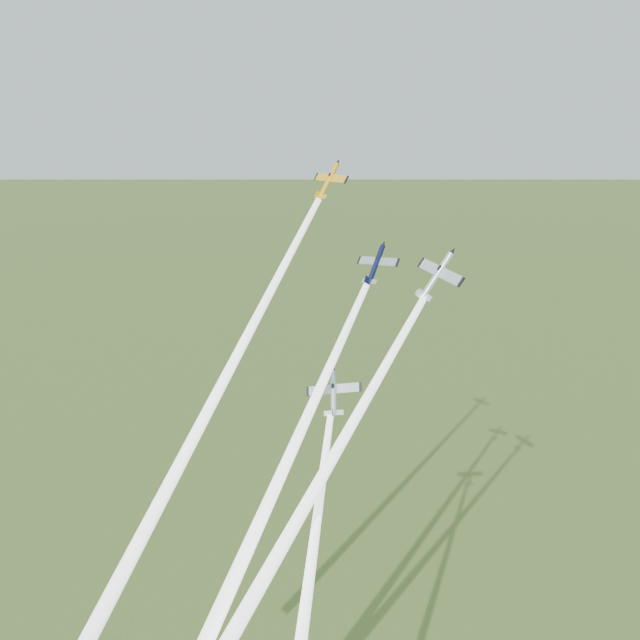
{
  "coord_description": "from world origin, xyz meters",
  "views": [
    {
      "loc": [
        63.42,
        -91.58,
        124.58
      ],
      "look_at": [
        0.0,
        -6.0,
        92.0
      ],
      "focal_mm": 45.0,
      "sensor_mm": 36.0,
      "label": 1
    }
  ],
  "objects_px": {
    "plane_yellow": "(329,181)",
    "plane_navy": "(376,264)",
    "plane_silver_right": "(437,275)",
    "plane_silver_low": "(334,393)"
  },
  "relations": [
    {
      "from": "plane_silver_right",
      "to": "plane_silver_low",
      "type": "height_order",
      "value": "plane_silver_right"
    },
    {
      "from": "plane_yellow",
      "to": "plane_navy",
      "type": "xyz_separation_m",
      "value": [
        12.53,
        -5.92,
        -10.09
      ]
    },
    {
      "from": "plane_yellow",
      "to": "plane_silver_right",
      "type": "relative_size",
      "value": 0.87
    },
    {
      "from": "plane_silver_low",
      "to": "plane_yellow",
      "type": "bearing_deg",
      "value": 105.14
    },
    {
      "from": "plane_yellow",
      "to": "plane_navy",
      "type": "height_order",
      "value": "plane_yellow"
    },
    {
      "from": "plane_yellow",
      "to": "plane_silver_low",
      "type": "bearing_deg",
      "value": -36.26
    },
    {
      "from": "plane_yellow",
      "to": "plane_silver_right",
      "type": "xyz_separation_m",
      "value": [
        23.55,
        -8.54,
        -9.58
      ]
    },
    {
      "from": "plane_silver_right",
      "to": "plane_silver_low",
      "type": "relative_size",
      "value": 1.08
    },
    {
      "from": "plane_yellow",
      "to": "plane_navy",
      "type": "distance_m",
      "value": 17.14
    },
    {
      "from": "plane_navy",
      "to": "plane_silver_low",
      "type": "height_order",
      "value": "plane_navy"
    }
  ]
}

